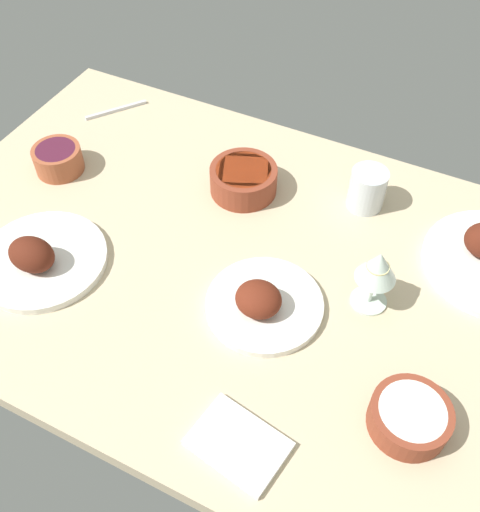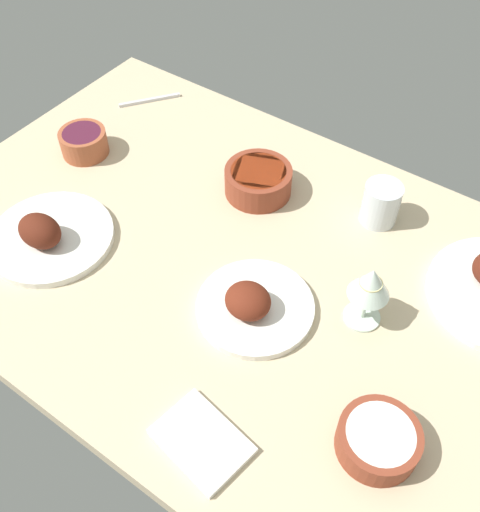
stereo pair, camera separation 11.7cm
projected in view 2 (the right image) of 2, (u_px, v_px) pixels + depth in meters
dining_table at (240, 269)px, 119.72cm from camera, size 140.00×90.00×4.00cm
plate_far_side at (253, 305)px, 108.87cm from camera, size 22.42×22.42×7.26cm
plate_near_viewer at (48, 235)px, 120.34cm from camera, size 26.04×26.04×7.99cm
bowl_sauce at (258, 180)px, 129.24cm from camera, size 14.97×14.97×6.21cm
bowl_cream at (378, 439)px, 91.21cm from camera, size 13.20×13.20×5.07cm
bowl_onions at (84, 142)px, 138.17cm from camera, size 11.08×11.08×5.93cm
wine_glass at (370, 285)px, 101.94cm from camera, size 7.60×7.60×14.00cm
water_tumbler at (381, 203)px, 122.62cm from camera, size 7.96×7.96×9.28cm
folded_napkin at (202, 441)px, 93.33cm from camera, size 16.54×12.91×1.20cm
fork_loose at (150, 100)px, 153.84cm from camera, size 10.52×13.59×0.80cm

